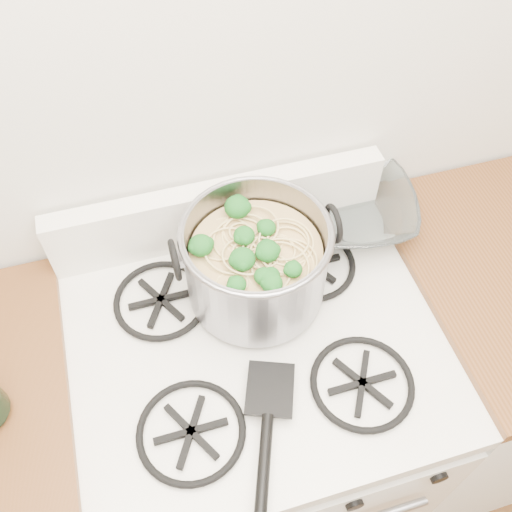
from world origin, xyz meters
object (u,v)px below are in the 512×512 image
at_px(gas_range, 257,426).
at_px(spatula, 270,387).
at_px(glass_bowl, 350,213).
at_px(stock_pot, 256,263).

distance_m(gas_range, spatula, 0.51).
bearing_deg(glass_bowl, stock_pot, -154.01).
distance_m(gas_range, glass_bowl, 0.64).
xyz_separation_m(gas_range, spatula, (-0.01, -0.11, 0.50)).
bearing_deg(spatula, stock_pot, 101.50).
xyz_separation_m(gas_range, stock_pot, (0.03, 0.12, 0.58)).
height_order(spatula, glass_bowl, glass_bowl).
height_order(stock_pot, glass_bowl, stock_pot).
bearing_deg(glass_bowl, gas_range, -140.49).
distance_m(stock_pot, glass_bowl, 0.31).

